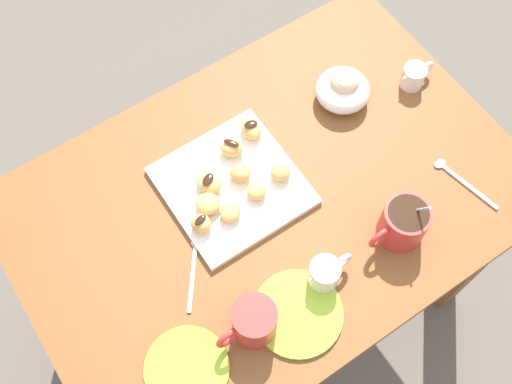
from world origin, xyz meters
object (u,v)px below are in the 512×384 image
at_px(beignet_1, 251,129).
at_px(coffee_mug_red_right, 253,322).
at_px(saucer_lime_right, 298,313).
at_px(beignet_5, 280,172).
at_px(beignet_7, 208,204).
at_px(beignet_3, 256,191).
at_px(pastry_plate_square, 232,186).
at_px(cream_pitcher_white, 325,273).
at_px(coffee_mug_red_left, 403,223).
at_px(chocolate_sauce_pitcher, 414,75).
at_px(beignet_8, 230,212).
at_px(beignet_2, 209,184).
at_px(beignet_4, 240,173).
at_px(ice_cream_bowl, 343,89).
at_px(beignet_6, 232,148).
at_px(dining_table, 268,224).
at_px(beignet_0, 201,224).
at_px(saucer_lime_left, 187,369).

bearing_deg(beignet_1, coffee_mug_red_right, 57.04).
relative_size(saucer_lime_right, beignet_5, 4.16).
bearing_deg(beignet_7, beignet_3, 162.84).
bearing_deg(pastry_plate_square, beignet_5, 156.91).
height_order(cream_pitcher_white, saucer_lime_right, cream_pitcher_white).
xyz_separation_m(coffee_mug_red_left, chocolate_sauce_pitcher, (-0.26, -0.27, -0.02)).
height_order(beignet_5, beignet_7, beignet_5).
bearing_deg(cream_pitcher_white, beignet_3, -87.40).
xyz_separation_m(saucer_lime_right, beignet_8, (-0.00, -0.24, 0.03)).
relative_size(beignet_2, beignet_4, 1.22).
height_order(pastry_plate_square, beignet_2, beignet_2).
height_order(ice_cream_bowl, beignet_7, ice_cream_bowl).
bearing_deg(ice_cream_bowl, beignet_8, 16.56).
xyz_separation_m(cream_pitcher_white, beignet_7, (0.11, -0.25, -0.01)).
distance_m(chocolate_sauce_pitcher, beignet_1, 0.39).
distance_m(beignet_1, beignet_6, 0.06).
bearing_deg(beignet_3, beignet_6, -96.16).
bearing_deg(coffee_mug_red_left, beignet_4, -54.06).
distance_m(cream_pitcher_white, chocolate_sauce_pitcher, 0.52).
xyz_separation_m(dining_table, beignet_0, (0.15, -0.02, 0.17)).
relative_size(chocolate_sauce_pitcher, beignet_5, 2.20).
distance_m(dining_table, beignet_6, 0.22).
relative_size(dining_table, pastry_plate_square, 3.90).
xyz_separation_m(coffee_mug_red_left, beignet_6, (0.18, -0.34, -0.02)).
distance_m(saucer_lime_left, beignet_0, 0.28).
bearing_deg(saucer_lime_right, beignet_3, -106.07).
bearing_deg(beignet_6, saucer_lime_left, 46.65).
relative_size(coffee_mug_red_left, chocolate_sauce_pitcher, 1.57).
height_order(chocolate_sauce_pitcher, saucer_lime_left, chocolate_sauce_pitcher).
height_order(coffee_mug_red_right, beignet_1, coffee_mug_red_right).
xyz_separation_m(beignet_0, beignet_1, (-0.20, -0.13, -0.00)).
bearing_deg(coffee_mug_red_left, beignet_2, -47.61).
xyz_separation_m(beignet_5, beignet_6, (0.05, -0.10, 0.00)).
relative_size(chocolate_sauce_pitcher, beignet_1, 1.67).
bearing_deg(beignet_0, coffee_mug_red_left, 145.52).
relative_size(dining_table, beignet_4, 23.42).
distance_m(dining_table, coffee_mug_red_left, 0.33).
distance_m(saucer_lime_left, saucer_lime_right, 0.23).
height_order(saucer_lime_right, beignet_3, beignet_3).
height_order(coffee_mug_red_right, beignet_0, coffee_mug_red_right).
distance_m(pastry_plate_square, beignet_0, 0.12).
distance_m(chocolate_sauce_pitcher, beignet_8, 0.53).
bearing_deg(cream_pitcher_white, saucer_lime_left, -0.15).
height_order(coffee_mug_red_left, beignet_6, coffee_mug_red_left).
relative_size(beignet_4, beignet_7, 0.89).
relative_size(dining_table, coffee_mug_red_right, 8.42).
relative_size(cream_pitcher_white, beignet_3, 2.59).
xyz_separation_m(coffee_mug_red_left, saucer_lime_left, (0.50, -0.01, -0.05)).
xyz_separation_m(pastry_plate_square, beignet_5, (-0.09, 0.04, 0.03)).
xyz_separation_m(coffee_mug_red_right, beignet_0, (-0.03, -0.22, -0.02)).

